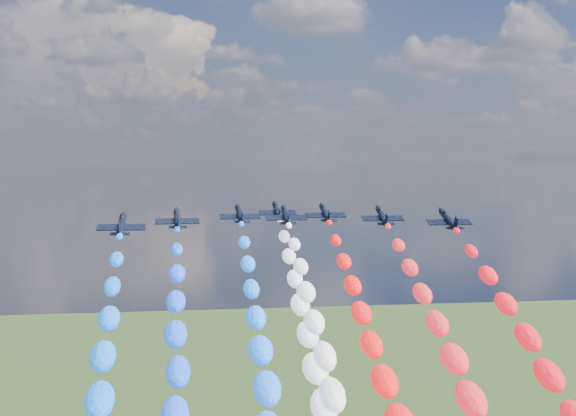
{
  "coord_description": "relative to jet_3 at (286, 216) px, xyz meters",
  "views": [
    {
      "loc": [
        -21.44,
        -150.61,
        109.39
      ],
      "look_at": [
        0.0,
        4.0,
        99.17
      ],
      "focal_mm": 48.05,
      "sensor_mm": 36.0,
      "label": 1
    }
  ],
  "objects": [
    {
      "name": "jet_7",
      "position": [
        30.32,
        -15.2,
        0.0
      ],
      "size": [
        8.91,
        12.03,
        6.39
      ],
      "primitive_type": null,
      "rotation": [
        0.34,
        0.0,
        0.01
      ],
      "color": "black"
    },
    {
      "name": "jet_4",
      "position": [
        -0.05,
        14.96,
        0.0
      ],
      "size": [
        8.98,
        12.08,
        6.39
      ],
      "primitive_type": null,
      "rotation": [
        0.34,
        0.0,
        0.02
      ],
      "color": "black"
    },
    {
      "name": "jet_1",
      "position": [
        -22.72,
        -5.77,
        0.0
      ],
      "size": [
        9.16,
        12.21,
        6.39
      ],
      "primitive_type": null,
      "rotation": [
        0.34,
        0.0,
        0.03
      ],
      "color": "black"
    },
    {
      "name": "jet_5",
      "position": [
        9.59,
        6.02,
        0.0
      ],
      "size": [
        8.9,
        12.03,
        6.39
      ],
      "primitive_type": null,
      "rotation": [
        0.34,
        0.0,
        0.01
      ],
      "color": "black"
    },
    {
      "name": "jet_0",
      "position": [
        -32.74,
        -18.0,
        0.0
      ],
      "size": [
        8.9,
        12.02,
        6.39
      ],
      "primitive_type": null,
      "rotation": [
        0.34,
        0.0,
        -0.01
      ],
      "color": "black"
    },
    {
      "name": "jet_6",
      "position": [
        19.77,
        -4.29,
        0.0
      ],
      "size": [
        9.21,
        12.25,
        6.39
      ],
      "primitive_type": null,
      "rotation": [
        0.34,
        0.0,
        -0.04
      ],
      "color": "black"
    },
    {
      "name": "trail_4",
      "position": [
        -0.05,
        -39.98,
        -27.5
      ],
      "size": [
        5.76,
        106.3,
        57.42
      ],
      "primitive_type": null,
      "color": "white"
    },
    {
      "name": "jet_3",
      "position": [
        0.0,
        0.0,
        0.0
      ],
      "size": [
        8.94,
        12.05,
        6.39
      ],
      "primitive_type": null,
      "rotation": [
        0.34,
        0.0,
        -0.02
      ],
      "color": "black"
    },
    {
      "name": "jet_2",
      "position": [
        -9.4,
        4.86,
        0.0
      ],
      "size": [
        9.32,
        12.33,
        6.39
      ],
      "primitive_type": null,
      "rotation": [
        0.34,
        0.0,
        0.05
      ],
      "color": "black"
    }
  ]
}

